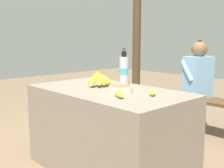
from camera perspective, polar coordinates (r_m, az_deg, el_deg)
market_counter at (r=2.41m, az=-0.82°, el=-9.50°), size 1.36×0.76×0.72m
banana_bunch_ripe at (r=2.46m, az=-2.54°, el=1.02°), size 0.15×0.27×0.14m
serving_bowl at (r=2.17m, az=1.78°, el=-1.01°), size 0.19×0.19×0.06m
water_bottle at (r=2.50m, az=2.43°, el=2.77°), size 0.08×0.08×0.33m
loose_banana_front at (r=2.01m, az=1.46°, el=-2.15°), size 0.15×0.10×0.04m
loose_banana_side at (r=2.10m, az=8.22°, el=-1.71°), size 0.12×0.13×0.04m
wooden_bench at (r=3.51m, az=17.72°, el=-3.84°), size 1.54×0.32×0.44m
seated_vendor at (r=3.48m, az=16.43°, el=0.80°), size 0.43×0.41×1.11m
support_post_near at (r=4.48m, az=5.05°, el=10.65°), size 0.13×0.13×2.49m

